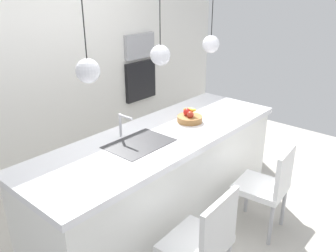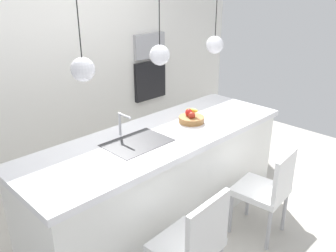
% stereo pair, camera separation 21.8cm
% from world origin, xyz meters
% --- Properties ---
extents(floor, '(6.60, 6.60, 0.00)m').
position_xyz_m(floor, '(0.00, 0.00, 0.00)').
color(floor, '#BCB7AD').
rests_on(floor, ground).
extents(back_wall, '(6.00, 0.10, 2.60)m').
position_xyz_m(back_wall, '(0.00, 1.65, 1.30)').
color(back_wall, silver).
rests_on(back_wall, ground).
extents(kitchen_island, '(2.72, 0.90, 0.94)m').
position_xyz_m(kitchen_island, '(0.00, 0.00, 0.47)').
color(kitchen_island, white).
rests_on(kitchen_island, ground).
extents(sink_basin, '(0.56, 0.40, 0.02)m').
position_xyz_m(sink_basin, '(-0.28, 0.00, 0.94)').
color(sink_basin, '#2D2D30').
rests_on(sink_basin, kitchen_island).
extents(faucet, '(0.02, 0.17, 0.22)m').
position_xyz_m(faucet, '(-0.28, 0.21, 1.08)').
color(faucet, silver).
rests_on(faucet, kitchen_island).
extents(fruit_bowl, '(0.25, 0.25, 0.15)m').
position_xyz_m(fruit_bowl, '(0.43, -0.00, 0.99)').
color(fruit_bowl, '#9E6B38').
rests_on(fruit_bowl, kitchen_island).
extents(microwave, '(0.54, 0.08, 0.34)m').
position_xyz_m(microwave, '(1.30, 1.58, 1.41)').
color(microwave, '#9E9EA3').
rests_on(microwave, back_wall).
extents(oven, '(0.56, 0.08, 0.56)m').
position_xyz_m(oven, '(1.30, 1.58, 0.91)').
color(oven, black).
rests_on(oven, back_wall).
extents(chair_near, '(0.50, 0.44, 0.91)m').
position_xyz_m(chair_near, '(-0.50, -0.86, 0.51)').
color(chair_near, silver).
rests_on(chair_near, ground).
extents(chair_middle, '(0.45, 0.48, 0.88)m').
position_xyz_m(chair_middle, '(0.52, -0.86, 0.50)').
color(chair_middle, white).
rests_on(chair_middle, ground).
extents(pendant_light_left, '(0.17, 0.17, 0.77)m').
position_xyz_m(pendant_light_left, '(-0.75, 0.00, 1.67)').
color(pendant_light_left, silver).
extents(pendant_light_center, '(0.17, 0.17, 0.77)m').
position_xyz_m(pendant_light_center, '(0.00, 0.00, 1.67)').
color(pendant_light_center, silver).
extents(pendant_light_right, '(0.17, 0.17, 0.77)m').
position_xyz_m(pendant_light_right, '(0.75, 0.00, 1.67)').
color(pendant_light_right, silver).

